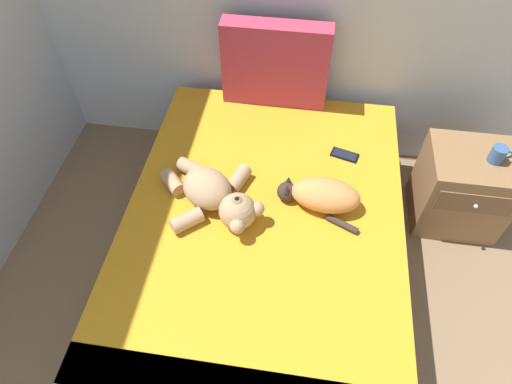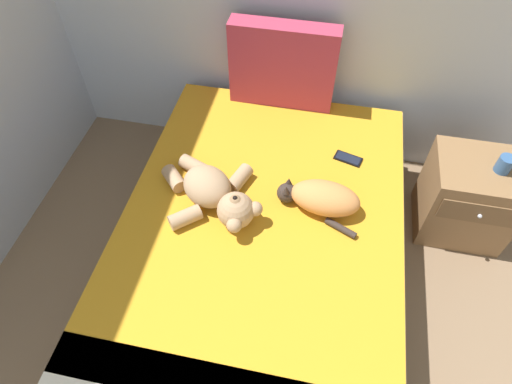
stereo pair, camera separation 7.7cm
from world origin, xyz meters
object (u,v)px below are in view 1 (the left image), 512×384
object	(u,v)px
bed	(262,250)
teddy_bear	(216,196)
cat	(321,195)
cell_phone	(345,155)
mug	(498,154)
nightstand	(462,188)
patterned_cushion	(275,65)

from	to	relation	value
bed	teddy_bear	distance (m)	0.42
cat	cell_phone	bearing A→B (deg)	71.95
bed	mug	bearing A→B (deg)	25.85
teddy_bear	cell_phone	distance (m)	0.77
mug	cat	bearing A→B (deg)	-155.45
bed	cat	xyz separation A→B (m)	(0.27, 0.16, 0.33)
bed	nightstand	world-z (taller)	nightstand
cat	nightstand	bearing A→B (deg)	27.09
patterned_cushion	cell_phone	xyz separation A→B (m)	(0.44, -0.42, -0.25)
cat	nightstand	world-z (taller)	cat
cat	cell_phone	world-z (taller)	cat
patterned_cushion	teddy_bear	size ratio (longest dim) A/B	1.07
bed	patterned_cushion	bearing A→B (deg)	93.47
teddy_bear	nightstand	world-z (taller)	teddy_bear
teddy_bear	nightstand	distance (m)	1.48
patterned_cushion	cell_phone	bearing A→B (deg)	-43.43
patterned_cushion	mug	world-z (taller)	patterned_cushion
patterned_cushion	nightstand	distance (m)	1.31
teddy_bear	mug	world-z (taller)	teddy_bear
bed	cat	world-z (taller)	cat
bed	nightstand	bearing A→B (deg)	27.83
patterned_cushion	nightstand	size ratio (longest dim) A/B	1.17
patterned_cushion	nightstand	bearing A→B (deg)	-16.58
bed	nightstand	distance (m)	1.25
bed	cat	distance (m)	0.45
bed	mug	xyz separation A→B (m)	(1.18, 0.57, 0.32)
cell_phone	mug	xyz separation A→B (m)	(0.80, 0.06, 0.06)
cat	cell_phone	xyz separation A→B (m)	(0.12, 0.36, -0.07)
patterned_cushion	teddy_bear	distance (m)	0.90
teddy_bear	mug	distance (m)	1.51
bed	cell_phone	bearing A→B (deg)	53.09
nightstand	cat	bearing A→B (deg)	-152.91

